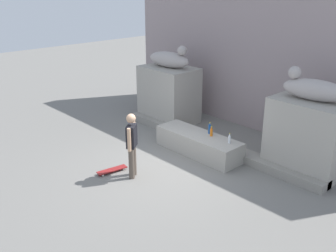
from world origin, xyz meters
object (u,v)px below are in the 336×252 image
Objects in this scene: skater at (132,143)px; bottle_orange at (211,132)px; statue_reclining_right at (314,89)px; skateboard at (112,170)px; bottle_clear at (229,139)px; bottle_blue at (210,129)px; statue_reclining_left at (170,59)px.

bottle_orange is (0.50, 2.39, -0.22)m from skater.
skateboard is at bearing 39.86° from statue_reclining_right.
bottle_clear is (-1.58, -1.15, -1.48)m from statue_reclining_right.
bottle_blue reaches higher than bottle_clear.
statue_reclining_left reaches higher than skater.
statue_reclining_left is 1.00× the size of statue_reclining_right.
statue_reclining_right is at bearing 105.31° from skater.
skater is at bearing -101.84° from bottle_orange.
statue_reclining_right is (5.13, -0.01, 0.00)m from statue_reclining_left.
bottle_blue is at bearing 170.52° from skateboard.
skateboard is 2.97m from bottle_blue.
statue_reclining_right reaches higher than bottle_blue.
bottle_blue reaches higher than skateboard.
skateboard is 3.19m from bottle_clear.
statue_reclining_left is 5.88× the size of bottle_orange.
skateboard is at bearing -71.98° from statue_reclining_left.
bottle_orange is (2.89, -1.14, -1.48)m from statue_reclining_left.
statue_reclining_right is 2.03× the size of skateboard.
statue_reclining_left is at bearing 158.58° from bottle_orange.
bottle_orange reaches higher than bottle_clear.
skater reaches higher than bottle_orange.
statue_reclining_right is 2.91m from bottle_orange.
statue_reclining_left is 4.71m from skateboard.
skater is at bearing -116.08° from bottle_clear.
skater is at bearing -97.89° from bottle_blue.
statue_reclining_left is 4.02m from bottle_clear.
skateboard is 2.94× the size of bottle_clear.
skater is at bearing -63.89° from statue_reclining_left.
statue_reclining_right is 5.90× the size of bottle_orange.
skater is at bearing 123.90° from skateboard.
bottle_orange is (-2.23, -1.12, -1.48)m from statue_reclining_right.
statue_reclining_right is 1.00× the size of skater.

